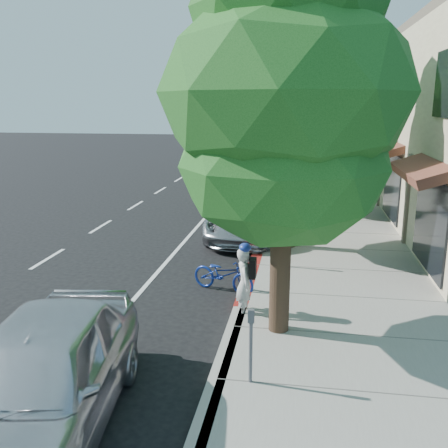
% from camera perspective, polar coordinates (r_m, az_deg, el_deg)
% --- Properties ---
extents(ground, '(120.00, 120.00, 0.00)m').
position_cam_1_polar(ground, '(12.20, 2.46, -8.24)').
color(ground, black).
rests_on(ground, ground).
extents(sidewalk, '(4.60, 56.00, 0.15)m').
position_cam_1_polar(sidewalk, '(19.78, 11.84, 0.35)').
color(sidewalk, gray).
rests_on(sidewalk, ground).
extents(curb, '(0.30, 56.00, 0.15)m').
position_cam_1_polar(curb, '(19.80, 5.18, 0.60)').
color(curb, '#9E998E').
rests_on(curb, ground).
extents(curb_red_segment, '(0.32, 4.00, 0.15)m').
position_cam_1_polar(curb_red_segment, '(13.10, 2.98, -6.31)').
color(curb_red_segment, maroon).
rests_on(curb_red_segment, ground).
extents(street_tree_0, '(4.56, 4.56, 7.49)m').
position_cam_1_polar(street_tree_0, '(9.24, 6.98, 14.01)').
color(street_tree_0, black).
rests_on(street_tree_0, ground).
extents(street_tree_1, '(4.75, 4.75, 7.90)m').
position_cam_1_polar(street_tree_1, '(15.25, 7.97, 14.88)').
color(street_tree_1, black).
rests_on(street_tree_1, ground).
extents(street_tree_2, '(4.45, 4.45, 7.38)m').
position_cam_1_polar(street_tree_2, '(21.24, 8.34, 13.65)').
color(street_tree_2, black).
rests_on(street_tree_2, ground).
extents(street_tree_3, '(5.11, 5.11, 7.92)m').
position_cam_1_polar(street_tree_3, '(27.24, 8.59, 14.19)').
color(street_tree_3, black).
rests_on(street_tree_3, ground).
extents(street_tree_4, '(5.20, 5.20, 7.63)m').
position_cam_1_polar(street_tree_4, '(33.24, 8.72, 13.67)').
color(street_tree_4, black).
rests_on(street_tree_4, ground).
extents(street_tree_5, '(5.19, 5.19, 7.70)m').
position_cam_1_polar(street_tree_5, '(39.24, 8.83, 13.74)').
color(street_tree_5, black).
rests_on(street_tree_5, ground).
extents(cyclist, '(0.47, 0.63, 1.56)m').
position_cam_1_polar(cyclist, '(10.81, 2.39, -6.77)').
color(cyclist, silver).
rests_on(cyclist, ground).
extents(bicycle, '(1.79, 1.17, 0.89)m').
position_cam_1_polar(bicycle, '(12.33, -0.07, -5.78)').
color(bicycle, navy).
rests_on(bicycle, ground).
extents(silver_suv, '(2.75, 5.43, 1.47)m').
position_cam_1_polar(silver_suv, '(17.26, 2.98, 0.93)').
color(silver_suv, '#A7A6AB').
rests_on(silver_suv, ground).
extents(dark_sedan, '(1.73, 4.54, 1.48)m').
position_cam_1_polar(dark_sedan, '(20.67, 4.04, 3.07)').
color(dark_sedan, black).
rests_on(dark_sedan, ground).
extents(white_pickup, '(2.78, 5.63, 1.57)m').
position_cam_1_polar(white_pickup, '(28.63, 2.08, 6.18)').
color(white_pickup, silver).
rests_on(white_pickup, ground).
extents(dark_suv_far, '(2.21, 5.42, 1.84)m').
position_cam_1_polar(dark_suv_far, '(39.56, 4.09, 8.46)').
color(dark_suv_far, black).
rests_on(dark_suv_far, ground).
extents(near_car_a, '(2.67, 5.28, 1.72)m').
position_cam_1_polar(near_car_a, '(7.61, -20.34, -16.34)').
color(near_car_a, silver).
rests_on(near_car_a, ground).
extents(pedestrian, '(1.04, 1.03, 1.69)m').
position_cam_1_polar(pedestrian, '(21.48, 11.23, 3.94)').
color(pedestrian, black).
rests_on(pedestrian, sidewalk).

